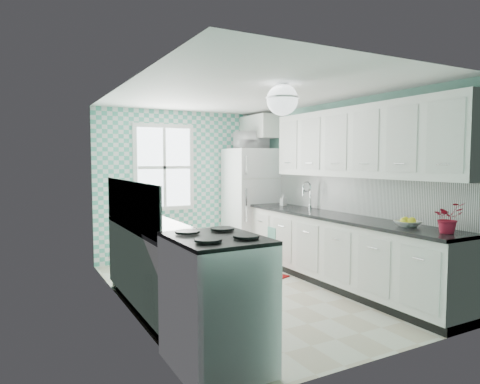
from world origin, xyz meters
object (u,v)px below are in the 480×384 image
sink (300,210)px  potted_plant (448,218)px  ceiling_light (282,100)px  fruit_bowl (408,224)px  microwave (251,140)px  fridge (251,202)px  stove (216,300)px

sink → potted_plant: sink is taller
ceiling_light → sink: (1.20, 1.27, -1.39)m
ceiling_light → potted_plant: (1.20, -1.17, -1.23)m
fruit_bowl → potted_plant: (0.00, -0.48, 0.12)m
microwave → fridge: bearing=52.1°
ceiling_light → fruit_bowl: (1.20, -0.69, -1.35)m
ceiling_light → microwave: size_ratio=0.66×
potted_plant → microwave: microwave is taller
ceiling_light → fruit_bowl: bearing=-29.9°
fridge → sink: size_ratio=3.51×
sink → microwave: 1.70m
sink → potted_plant: 2.45m
fridge → sink: 1.31m
fridge → microwave: bearing=54.9°
fridge → microwave: size_ratio=3.52×
stove → fruit_bowl: (2.40, 0.15, 0.43)m
fridge → potted_plant: size_ratio=5.98×
stove → fruit_bowl: size_ratio=3.96×
stove → microwave: (2.31, 3.43, 1.47)m
fridge → stove: (-2.31, -3.43, -0.39)m
stove → potted_plant: (2.40, -0.33, 0.55)m
fridge → potted_plant: bearing=-87.1°
fridge → ceiling_light: bearing=-111.8°
fridge → stove: size_ratio=1.78×
sink → potted_plant: (-0.00, -2.45, 0.17)m
fridge → microwave: 1.08m
ceiling_light → sink: 2.24m
fridge → sink: bearing=-84.4°
stove → fridge: bearing=52.8°
ceiling_light → potted_plant: 2.08m
ceiling_light → sink: bearing=46.6°
ceiling_light → stove: (-1.20, -0.84, -1.78)m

